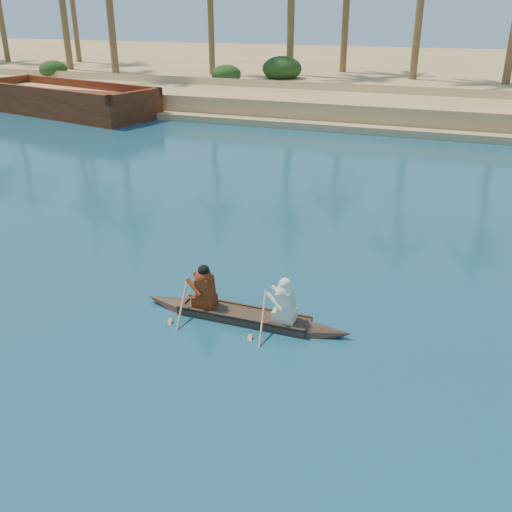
% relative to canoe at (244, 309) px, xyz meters
% --- Properties ---
extents(sandy_embankment, '(150.00, 51.00, 1.50)m').
position_rel_canoe_xyz_m(sandy_embankment, '(-8.00, 44.90, 0.28)').
color(sandy_embankment, tan).
rests_on(sandy_embankment, ground).
extents(shrub_cluster, '(100.00, 6.00, 2.40)m').
position_rel_canoe_xyz_m(shrub_cluster, '(-8.00, 29.51, 0.95)').
color(shrub_cluster, '#1B3D16').
rests_on(shrub_cluster, ground).
extents(canoe, '(4.68, 0.62, 1.29)m').
position_rel_canoe_xyz_m(canoe, '(0.00, 0.00, 0.00)').
color(canoe, '#402D23').
rests_on(canoe, ground).
extents(barge_mid, '(13.22, 6.98, 2.10)m').
position_rel_canoe_xyz_m(barge_mid, '(-20.00, 20.01, 0.49)').
color(barge_mid, brown).
rests_on(barge_mid, ground).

